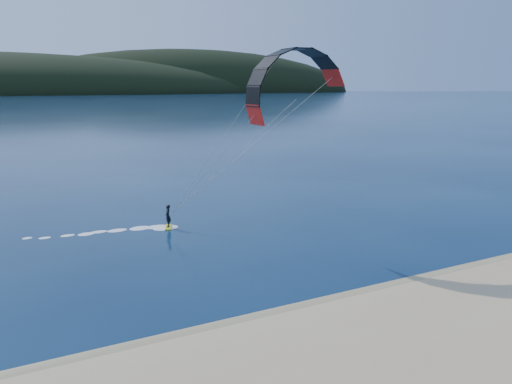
# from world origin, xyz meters

# --- Properties ---
(wet_sand) EXTENTS (220.00, 2.50, 0.10)m
(wet_sand) POSITION_xyz_m (0.00, 4.50, 0.05)
(wet_sand) COLOR olive
(wet_sand) RESTS_ON ground
(headland) EXTENTS (1200.00, 310.00, 140.00)m
(headland) POSITION_xyz_m (0.63, 745.28, 0.00)
(headland) COLOR black
(headland) RESTS_ON ground
(kitesurfer_near) EXTENTS (22.44, 8.88, 13.75)m
(kitesurfer_near) POSITION_xyz_m (9.95, 15.93, 9.50)
(kitesurfer_near) COLOR #CACE18
(kitesurfer_near) RESTS_ON ground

